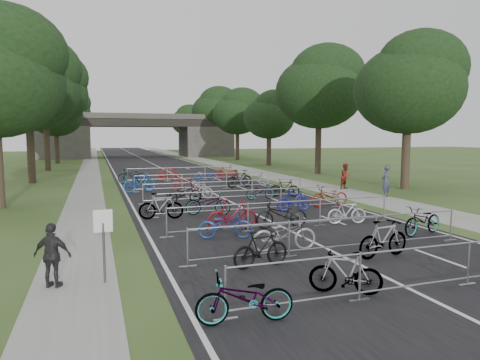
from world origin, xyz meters
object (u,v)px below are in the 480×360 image
object	(u,v)px
overpass_bridge	(138,136)
bike_1	(346,273)
pedestrian_a	(386,181)
pedestrian_b	(346,176)
park_sign	(103,232)
bike_0	(245,299)
pedestrian_c	(53,256)

from	to	relation	value
overpass_bridge	bike_1	bearing A→B (deg)	-91.43
bike_1	pedestrian_a	world-z (taller)	pedestrian_a
overpass_bridge	pedestrian_b	bearing A→B (deg)	-79.29
park_sign	bike_0	xyz separation A→B (m)	(2.50, -3.29, -0.76)
bike_1	overpass_bridge	bearing A→B (deg)	-150.68
bike_0	park_sign	bearing A→B (deg)	-135.69
park_sign	bike_1	size ratio (longest dim) A/B	1.10
bike_0	pedestrian_b	xyz separation A→B (m)	(13.36, 17.39, 0.35)
bike_0	pedestrian_b	size ratio (longest dim) A/B	1.12
park_sign	pedestrian_a	xyz separation A→B (m)	(16.00, 10.09, -0.33)
overpass_bridge	bike_1	world-z (taller)	overpass_bridge
overpass_bridge	bike_0	bearing A→B (deg)	-93.77
bike_0	pedestrian_b	bearing A→B (deg)	149.56
park_sign	pedestrian_c	size ratio (longest dim) A/B	1.17
park_sign	pedestrian_a	bearing A→B (deg)	32.23
overpass_bridge	pedestrian_a	world-z (taller)	overpass_bridge
pedestrian_a	bike_1	bearing A→B (deg)	23.71
park_sign	bike_0	size ratio (longest dim) A/B	0.95
park_sign	bike_0	world-z (taller)	park_sign
bike_0	pedestrian_a	size ratio (longest dim) A/B	1.02
bike_1	pedestrian_b	bearing A→B (deg)	178.12
park_sign	bike_1	distance (m)	5.84
park_sign	pedestrian_c	bearing A→B (deg)	177.77
park_sign	pedestrian_b	xyz separation A→B (m)	(15.86, 14.10, -0.41)
overpass_bridge	bike_0	world-z (taller)	overpass_bridge
pedestrian_a	pedestrian_c	distance (m)	19.89
bike_1	pedestrian_c	distance (m)	6.87
park_sign	bike_0	bearing A→B (deg)	-52.79
pedestrian_b	park_sign	bearing A→B (deg)	-158.65
bike_0	bike_1	xyz separation A→B (m)	(2.69, 0.72, -0.01)
pedestrian_a	pedestrian_b	bearing A→B (deg)	-113.76
bike_0	pedestrian_c	size ratio (longest dim) A/B	1.24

